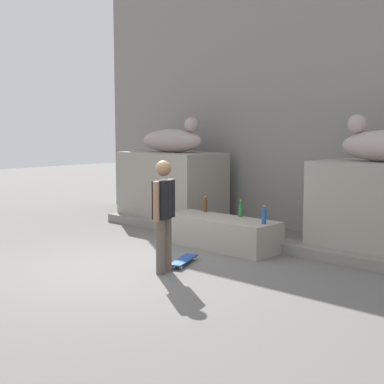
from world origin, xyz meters
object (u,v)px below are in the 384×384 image
Objects in this scene: bottle_green at (240,210)px; skater at (164,211)px; bottle_orange at (169,207)px; bottle_blue at (264,216)px; skateboard at (184,260)px; bottle_brown at (205,205)px; statue_reclining_left at (173,140)px.

skater is at bearing -81.84° from bottle_green.
bottle_blue reaches higher than bottle_orange.
skateboard is at bearing -83.89° from bottle_green.
skater reaches higher than bottle_brown.
skater is 2.49m from bottle_brown.
skateboard is (-0.14, 0.56, -0.86)m from skater.
bottle_blue reaches higher than bottle_brown.
skater reaches higher than bottle_orange.
bottle_orange is (-0.39, -0.59, -0.01)m from bottle_brown.
bottle_green is (2.68, -0.94, -1.20)m from statue_reclining_left.
skater is at bearing -45.89° from bottle_orange.
bottle_orange is (-1.55, 1.60, -0.26)m from skater.
statue_reclining_left is 2.39m from bottle_brown.
statue_reclining_left is 0.99× the size of skater.
skater reaches higher than bottle_green.
bottle_green is (-0.31, 2.20, -0.25)m from skater.
bottle_brown is 0.71m from bottle_orange.
bottle_green reaches higher than bottle_brown.
bottle_green is at bearing 25.94° from bottle_orange.
bottle_orange is at bearing 29.89° from skateboard.
skateboard is 1.75m from bottle_green.
bottle_green is at bearing -17.61° from skateboard.
skateboard is at bearing -113.07° from bottle_blue.
statue_reclining_left is at bearing 152.74° from bottle_brown.
bottle_blue is at bearing -21.96° from bottle_green.
statue_reclining_left is 3.09m from bottle_green.
statue_reclining_left reaches higher than bottle_orange.
bottle_blue is at bearing 8.61° from bottle_orange.
bottle_green is 1.01× the size of bottle_blue.
bottle_green is at bearing 158.04° from bottle_blue.
bottle_orange is (1.45, -1.54, -1.21)m from statue_reclining_left.
statue_reclining_left is at bearing 160.71° from bottle_green.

